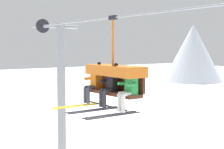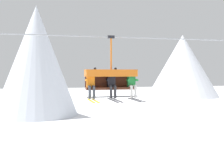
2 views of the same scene
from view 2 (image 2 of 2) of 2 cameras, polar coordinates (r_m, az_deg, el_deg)
The scene contains 7 objects.
mountain_peak_central at distance 43.54m, azimuth -15.12°, elevation 2.78°, with size 12.37×12.37×16.43m.
mountain_peak_east at distance 75.94m, azimuth 14.15°, elevation 1.73°, with size 18.41×18.41×16.14m.
lift_cable at distance 13.15m, azimuth 14.47°, elevation 6.98°, with size 18.47×0.05×0.05m.
chairlift_chair at distance 11.94m, azimuth -0.26°, elevation -0.35°, with size 2.19×0.74×2.59m.
skier_orange at distance 11.57m, azimuth -4.26°, elevation -1.76°, with size 0.48×1.70×1.34m.
skier_black at distance 11.74m, azimuth -0.01°, elevation -1.72°, with size 0.48×1.70×1.34m.
skier_green at distance 11.97m, azimuth 4.09°, elevation -1.78°, with size 0.46×1.70×1.23m.
Camera 2 is at (-4.05, -12.36, 6.53)m, focal length 45.00 mm.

